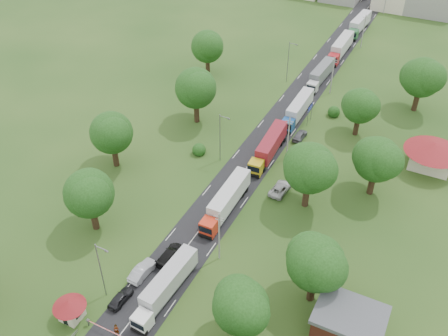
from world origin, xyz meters
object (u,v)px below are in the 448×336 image
Objects in this scene: pedestrian_near at (116,330)px; boom_barrier at (108,330)px; guard_booth at (70,307)px; car_lane_front at (121,298)px; info_sign at (310,110)px; car_lane_mid at (143,271)px; truck_0 at (166,286)px.

boom_barrier is at bearing -172.71° from pedestrian_near.
guard_booth reaches higher than car_lane_front.
guard_booth reaches higher than boom_barrier.
boom_barrier is at bearing -96.24° from info_sign.
info_sign is 50.42m from car_lane_mid.
guard_booth is at bearing -101.68° from info_sign.
pedestrian_near is (-5.55, -59.50, -2.03)m from info_sign.
car_lane_mid is (4.27, 10.29, -1.33)m from guard_booth.
truck_0 is at bearing -93.50° from info_sign.
boom_barrier is 2.10× the size of guard_booth.
info_sign is (12.40, 60.00, 0.84)m from guard_booth.
car_lane_mid is (0.08, 5.29, 0.12)m from car_lane_front.
info_sign is 0.30× the size of truck_0.
car_lane_front reaches higher than boom_barrier.
info_sign is 0.98× the size of car_lane_front.
pedestrian_near is (2.65, -4.50, 0.26)m from car_lane_front.
boom_barrier is 5.27m from car_lane_front.
info_sign is 55.65m from car_lane_front.
boom_barrier is 1.13m from pedestrian_near.
truck_0 is at bearing 43.23° from guard_booth.
car_lane_front is 2.16× the size of pedestrian_near.
car_lane_front is at bearing -143.81° from truck_0.
boom_barrier is 2.20× the size of car_lane_front.
info_sign is (6.56, 60.00, 2.11)m from boom_barrier.
info_sign is 2.11× the size of pedestrian_near.
pedestrian_near is at bearing 108.08° from car_lane_mid.
guard_booth is 0.87× the size of car_lane_mid.
info_sign reaches higher than boom_barrier.
pedestrian_near is at bearing 122.78° from car_lane_front.
pedestrian_near is at bearing 4.18° from guard_booth.
boom_barrier is 5.98m from guard_booth.
guard_booth is 6.97m from pedestrian_near.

